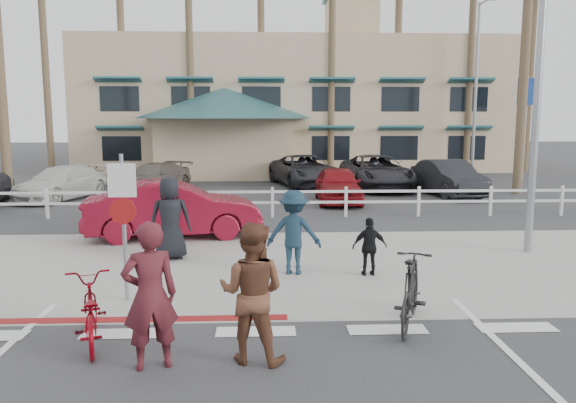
{
  "coord_description": "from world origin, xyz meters",
  "views": [
    {
      "loc": [
        0.15,
        -7.49,
        3.2
      ],
      "look_at": [
        0.63,
        3.96,
        1.5
      ],
      "focal_mm": 35.0,
      "sensor_mm": 36.0,
      "label": 1
    }
  ],
  "objects_px": {
    "sign_post": "(124,220)",
    "car_white_sedan": "(174,209)",
    "bike_red": "(89,312)",
    "bike_black": "(411,291)"
  },
  "relations": [
    {
      "from": "sign_post",
      "to": "car_white_sedan",
      "type": "height_order",
      "value": "sign_post"
    },
    {
      "from": "bike_red",
      "to": "bike_black",
      "type": "height_order",
      "value": "bike_black"
    },
    {
      "from": "bike_red",
      "to": "car_white_sedan",
      "type": "relative_size",
      "value": 0.39
    },
    {
      "from": "sign_post",
      "to": "bike_black",
      "type": "relative_size",
      "value": 1.52
    },
    {
      "from": "bike_red",
      "to": "bike_black",
      "type": "distance_m",
      "value": 4.76
    },
    {
      "from": "car_white_sedan",
      "to": "sign_post",
      "type": "bearing_deg",
      "value": 170.83
    },
    {
      "from": "bike_black",
      "to": "bike_red",
      "type": "bearing_deg",
      "value": 26.69
    },
    {
      "from": "bike_red",
      "to": "car_white_sedan",
      "type": "xyz_separation_m",
      "value": [
        0.05,
        7.3,
        0.29
      ]
    },
    {
      "from": "sign_post",
      "to": "bike_black",
      "type": "bearing_deg",
      "value": -17.39
    },
    {
      "from": "sign_post",
      "to": "car_white_sedan",
      "type": "distance_m",
      "value": 5.42
    }
  ]
}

